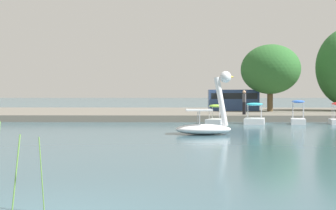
{
  "coord_description": "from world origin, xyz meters",
  "views": [
    {
      "loc": [
        2.22,
        -7.52,
        2.0
      ],
      "look_at": [
        1.61,
        21.73,
        1.34
      ],
      "focal_mm": 51.35,
      "sensor_mm": 36.0,
      "label": 1
    }
  ],
  "objects": [
    {
      "name": "person_on_path",
      "position": [
        7.13,
        28.17,
        1.47
      ],
      "size": [
        0.29,
        0.28,
        1.8
      ],
      "color": "black",
      "rests_on": "shore_bank_far"
    },
    {
      "name": "parked_van",
      "position": [
        7.3,
        36.84,
        1.53
      ],
      "size": [
        4.55,
        1.88,
        1.92
      ],
      "color": "navy",
      "rests_on": "shore_bank_far"
    },
    {
      "name": "swan_boat",
      "position": [
        3.61,
        16.23,
        0.62
      ],
      "size": [
        2.93,
        1.61,
        3.14
      ],
      "color": "white",
      "rests_on": "ground_plane"
    },
    {
      "name": "pedal_boat_cyan",
      "position": [
        7.35,
        24.74,
        0.43
      ],
      "size": [
        1.69,
        2.27,
        1.42
      ],
      "color": "white",
      "rests_on": "ground_plane"
    },
    {
      "name": "shore_bank_far",
      "position": [
        0.0,
        36.58,
        0.24
      ],
      "size": [
        113.24,
        20.17,
        0.49
      ],
      "primitive_type": "cube",
      "color": "#6B665B",
      "rests_on": "ground_plane"
    },
    {
      "name": "pedal_boat_lime",
      "position": [
        4.78,
        25.05,
        0.41
      ],
      "size": [
        1.57,
        2.08,
        1.3
      ],
      "color": "white",
      "rests_on": "ground_plane"
    },
    {
      "name": "pedal_boat_blue",
      "position": [
        10.23,
        24.61,
        0.47
      ],
      "size": [
        1.24,
        1.86,
        1.6
      ],
      "color": "white",
      "rests_on": "ground_plane"
    },
    {
      "name": "tree_sapling_by_fence",
      "position": [
        10.3,
        34.8,
        4.17
      ],
      "size": [
        6.95,
        7.36,
        5.87
      ],
      "color": "brown",
      "rests_on": "shore_bank_far"
    }
  ]
}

